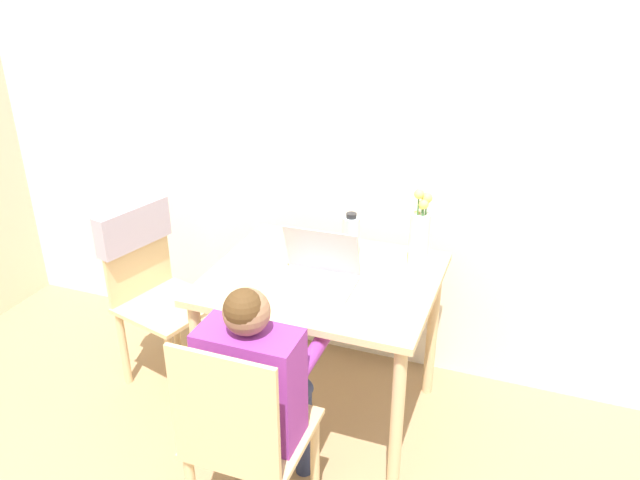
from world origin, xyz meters
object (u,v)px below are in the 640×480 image
(chair_spare, at_px, (148,267))
(water_bottle, at_px, (351,236))
(chair_occupied, at_px, (244,439))
(flower_vase, at_px, (420,234))
(person_seated, at_px, (257,379))
(laptop, at_px, (318,270))

(chair_spare, xyz_separation_m, water_bottle, (0.97, 0.17, 0.25))
(chair_occupied, distance_m, flower_vase, 1.10)
(person_seated, relative_size, flower_vase, 2.88)
(person_seated, distance_m, water_bottle, 0.83)
(person_seated, height_order, water_bottle, person_seated)
(person_seated, bearing_deg, chair_occupied, 90.00)
(person_seated, relative_size, water_bottle, 4.92)
(chair_spare, bearing_deg, laptop, -81.70)
(chair_occupied, relative_size, chair_spare, 0.99)
(flower_vase, bearing_deg, laptop, -141.10)
(chair_occupied, bearing_deg, flower_vase, -112.56)
(chair_spare, bearing_deg, flower_vase, -67.21)
(chair_occupied, xyz_separation_m, person_seated, (-0.00, 0.12, 0.17))
(flower_vase, bearing_deg, person_seated, -115.34)
(chair_spare, height_order, person_seated, person_seated)
(chair_occupied, bearing_deg, laptop, -92.97)
(flower_vase, distance_m, water_bottle, 0.30)
(laptop, distance_m, water_bottle, 0.27)
(chair_spare, distance_m, laptop, 0.94)
(flower_vase, bearing_deg, chair_spare, -171.73)
(chair_occupied, height_order, person_seated, person_seated)
(chair_occupied, distance_m, person_seated, 0.21)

